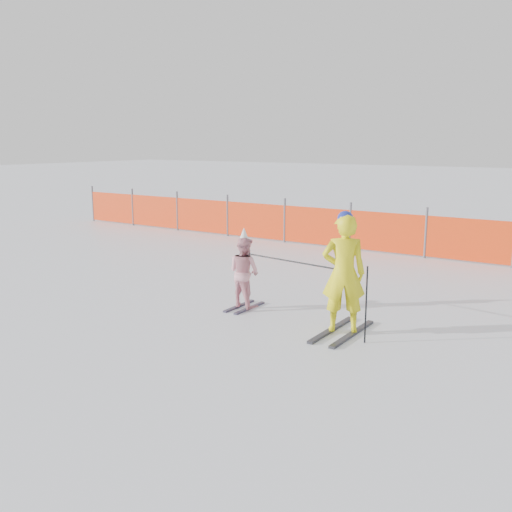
# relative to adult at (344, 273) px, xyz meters

# --- Properties ---
(ground) EXTENTS (120.00, 120.00, 0.00)m
(ground) POSITION_rel_adult_xyz_m (-1.54, -0.50, -0.92)
(ground) COLOR white
(ground) RESTS_ON ground
(adult) EXTENTS (0.76, 1.39, 1.83)m
(adult) POSITION_rel_adult_xyz_m (0.00, 0.00, 0.00)
(adult) COLOR black
(adult) RESTS_ON ground
(child) EXTENTS (0.65, 0.84, 1.39)m
(child) POSITION_rel_adult_xyz_m (-1.96, 0.27, -0.28)
(child) COLOR black
(child) RESTS_ON ground
(ski_poles) EXTENTS (2.30, 0.48, 1.11)m
(ski_poles) POSITION_rel_adult_xyz_m (-0.42, 0.00, -0.11)
(ski_poles) COLOR black
(ski_poles) RESTS_ON ground
(safety_fence) EXTENTS (14.43, 0.06, 1.25)m
(safety_fence) POSITION_rel_adult_xyz_m (-5.55, 6.22, -0.36)
(safety_fence) COLOR #595960
(safety_fence) RESTS_ON ground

